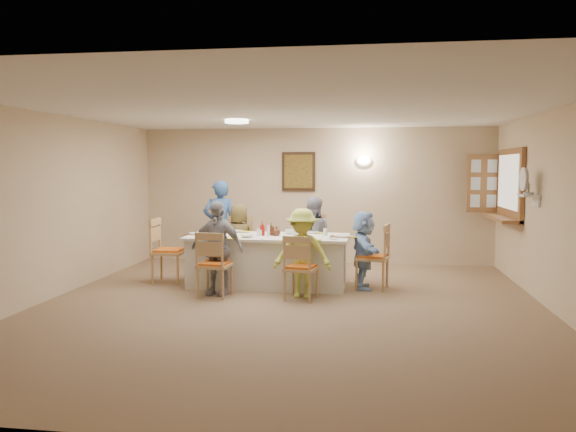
# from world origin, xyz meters

# --- Properties ---
(ground) EXTENTS (7.00, 7.00, 0.00)m
(ground) POSITION_xyz_m (0.00, 0.00, 0.00)
(ground) COLOR #8C6E4D
(room_walls) EXTENTS (7.00, 7.00, 7.00)m
(room_walls) POSITION_xyz_m (0.00, 0.00, 1.51)
(room_walls) COLOR beige
(room_walls) RESTS_ON ground
(wall_picture) EXTENTS (0.62, 0.05, 0.72)m
(wall_picture) POSITION_xyz_m (-0.30, 3.46, 1.70)
(wall_picture) COLOR black
(wall_picture) RESTS_ON room_walls
(wall_sconce) EXTENTS (0.26, 0.09, 0.18)m
(wall_sconce) POSITION_xyz_m (0.90, 3.44, 1.90)
(wall_sconce) COLOR white
(wall_sconce) RESTS_ON room_walls
(ceiling_light) EXTENTS (0.36, 0.36, 0.05)m
(ceiling_light) POSITION_xyz_m (-1.00, 1.50, 2.47)
(ceiling_light) COLOR white
(ceiling_light) RESTS_ON room_walls
(serving_hatch) EXTENTS (0.06, 1.50, 1.15)m
(serving_hatch) POSITION_xyz_m (3.21, 2.40, 1.50)
(serving_hatch) COLOR #915A34
(serving_hatch) RESTS_ON room_walls
(hatch_sill) EXTENTS (0.30, 1.50, 0.05)m
(hatch_sill) POSITION_xyz_m (3.09, 2.40, 0.97)
(hatch_sill) COLOR #915A34
(hatch_sill) RESTS_ON room_walls
(shutter_door) EXTENTS (0.55, 0.04, 1.00)m
(shutter_door) POSITION_xyz_m (2.95, 3.16, 1.50)
(shutter_door) COLOR #915A34
(shutter_door) RESTS_ON room_walls
(fan_shelf) EXTENTS (0.22, 0.36, 0.03)m
(fan_shelf) POSITION_xyz_m (3.13, 1.05, 1.40)
(fan_shelf) COLOR white
(fan_shelf) RESTS_ON room_walls
(desk_fan) EXTENTS (0.30, 0.30, 0.28)m
(desk_fan) POSITION_xyz_m (3.10, 1.05, 1.55)
(desk_fan) COLOR #A5A5A8
(desk_fan) RESTS_ON fan_shelf
(dining_table) EXTENTS (2.40, 1.02, 0.76)m
(dining_table) POSITION_xyz_m (-0.49, 1.32, 0.38)
(dining_table) COLOR silver
(dining_table) RESTS_ON ground
(chair_back_left) EXTENTS (0.55, 0.55, 0.97)m
(chair_back_left) POSITION_xyz_m (-1.09, 2.12, 0.48)
(chair_back_left) COLOR tan
(chair_back_left) RESTS_ON ground
(chair_back_right) EXTENTS (0.54, 0.54, 1.02)m
(chair_back_right) POSITION_xyz_m (0.11, 2.12, 0.51)
(chair_back_right) COLOR tan
(chair_back_right) RESTS_ON ground
(chair_front_left) EXTENTS (0.48, 0.48, 0.91)m
(chair_front_left) POSITION_xyz_m (-1.09, 0.52, 0.46)
(chair_front_left) COLOR tan
(chair_front_left) RESTS_ON ground
(chair_front_right) EXTENTS (0.50, 0.50, 0.89)m
(chair_front_right) POSITION_xyz_m (0.11, 0.52, 0.44)
(chair_front_right) COLOR tan
(chair_front_right) RESTS_ON ground
(chair_left_end) EXTENTS (0.49, 0.49, 1.00)m
(chair_left_end) POSITION_xyz_m (-2.04, 1.32, 0.50)
(chair_left_end) COLOR tan
(chair_left_end) RESTS_ON ground
(chair_right_end) EXTENTS (0.54, 0.54, 0.97)m
(chair_right_end) POSITION_xyz_m (1.06, 1.32, 0.48)
(chair_right_end) COLOR tan
(chair_right_end) RESTS_ON ground
(diner_back_left) EXTENTS (0.61, 0.42, 1.19)m
(diner_back_left) POSITION_xyz_m (-1.09, 2.00, 0.59)
(diner_back_left) COLOR brown
(diner_back_left) RESTS_ON ground
(diner_back_right) EXTENTS (0.67, 0.54, 1.31)m
(diner_back_right) POSITION_xyz_m (0.11, 2.00, 0.65)
(diner_back_right) COLOR #8F8DA4
(diner_back_right) RESTS_ON ground
(diner_front_left) EXTENTS (0.88, 0.59, 1.32)m
(diner_front_left) POSITION_xyz_m (-1.09, 0.64, 0.66)
(diner_front_left) COLOR #96969D
(diner_front_left) RESTS_ON ground
(diner_front_right) EXTENTS (0.81, 0.50, 1.22)m
(diner_front_right) POSITION_xyz_m (0.11, 0.64, 0.61)
(diner_front_right) COLOR #CBDD52
(diner_front_right) RESTS_ON ground
(diner_right_end) EXTENTS (1.15, 0.60, 1.14)m
(diner_right_end) POSITION_xyz_m (0.93, 1.32, 0.57)
(diner_right_end) COLOR #98C3F9
(diner_right_end) RESTS_ON ground
(caregiver) EXTENTS (0.85, 0.80, 1.56)m
(caregiver) POSITION_xyz_m (-1.54, 2.47, 0.78)
(caregiver) COLOR #315492
(caregiver) RESTS_ON ground
(placemat_fl) EXTENTS (0.34, 0.25, 0.01)m
(placemat_fl) POSITION_xyz_m (-1.09, 0.90, 0.76)
(placemat_fl) COLOR #472B19
(placemat_fl) RESTS_ON dining_table
(plate_fl) EXTENTS (0.23, 0.23, 0.01)m
(plate_fl) POSITION_xyz_m (-1.09, 0.90, 0.77)
(plate_fl) COLOR white
(plate_fl) RESTS_ON dining_table
(napkin_fl) EXTENTS (0.14, 0.14, 0.01)m
(napkin_fl) POSITION_xyz_m (-0.91, 0.85, 0.77)
(napkin_fl) COLOR yellow
(napkin_fl) RESTS_ON dining_table
(placemat_fr) EXTENTS (0.33, 0.25, 0.01)m
(placemat_fr) POSITION_xyz_m (0.11, 0.90, 0.76)
(placemat_fr) COLOR #472B19
(placemat_fr) RESTS_ON dining_table
(plate_fr) EXTENTS (0.25, 0.25, 0.02)m
(plate_fr) POSITION_xyz_m (0.11, 0.90, 0.77)
(plate_fr) COLOR white
(plate_fr) RESTS_ON dining_table
(napkin_fr) EXTENTS (0.13, 0.13, 0.01)m
(napkin_fr) POSITION_xyz_m (0.29, 0.85, 0.77)
(napkin_fr) COLOR yellow
(napkin_fr) RESTS_ON dining_table
(placemat_bl) EXTENTS (0.34, 0.25, 0.01)m
(placemat_bl) POSITION_xyz_m (-1.09, 1.74, 0.76)
(placemat_bl) COLOR #472B19
(placemat_bl) RESTS_ON dining_table
(plate_bl) EXTENTS (0.24, 0.24, 0.02)m
(plate_bl) POSITION_xyz_m (-1.09, 1.74, 0.77)
(plate_bl) COLOR white
(plate_bl) RESTS_ON dining_table
(napkin_bl) EXTENTS (0.13, 0.13, 0.01)m
(napkin_bl) POSITION_xyz_m (-0.91, 1.69, 0.77)
(napkin_bl) COLOR yellow
(napkin_bl) RESTS_ON dining_table
(placemat_br) EXTENTS (0.34, 0.26, 0.01)m
(placemat_br) POSITION_xyz_m (0.11, 1.74, 0.76)
(placemat_br) COLOR #472B19
(placemat_br) RESTS_ON dining_table
(plate_br) EXTENTS (0.26, 0.26, 0.02)m
(plate_br) POSITION_xyz_m (0.11, 1.74, 0.77)
(plate_br) COLOR white
(plate_br) RESTS_ON dining_table
(napkin_br) EXTENTS (0.14, 0.14, 0.01)m
(napkin_br) POSITION_xyz_m (0.29, 1.69, 0.77)
(napkin_br) COLOR yellow
(napkin_br) RESTS_ON dining_table
(placemat_le) EXTENTS (0.35, 0.26, 0.01)m
(placemat_le) POSITION_xyz_m (-1.59, 1.32, 0.76)
(placemat_le) COLOR #472B19
(placemat_le) RESTS_ON dining_table
(plate_le) EXTENTS (0.25, 0.25, 0.02)m
(plate_le) POSITION_xyz_m (-1.59, 1.32, 0.77)
(plate_le) COLOR white
(plate_le) RESTS_ON dining_table
(napkin_le) EXTENTS (0.14, 0.14, 0.01)m
(napkin_le) POSITION_xyz_m (-1.41, 1.27, 0.77)
(napkin_le) COLOR yellow
(napkin_le) RESTS_ON dining_table
(placemat_re) EXTENTS (0.38, 0.28, 0.01)m
(placemat_re) POSITION_xyz_m (0.63, 1.32, 0.76)
(placemat_re) COLOR #472B19
(placemat_re) RESTS_ON dining_table
(plate_re) EXTENTS (0.25, 0.25, 0.02)m
(plate_re) POSITION_xyz_m (0.63, 1.32, 0.77)
(plate_re) COLOR white
(plate_re) RESTS_ON dining_table
(napkin_re) EXTENTS (0.14, 0.14, 0.01)m
(napkin_re) POSITION_xyz_m (0.81, 1.27, 0.77)
(napkin_re) COLOR yellow
(napkin_re) RESTS_ON dining_table
(teacup_a) EXTENTS (0.11, 0.11, 0.08)m
(teacup_a) POSITION_xyz_m (-1.29, 1.01, 0.80)
(teacup_a) COLOR white
(teacup_a) RESTS_ON dining_table
(teacup_b) EXTENTS (0.14, 0.14, 0.09)m
(teacup_b) POSITION_xyz_m (-0.06, 1.84, 0.80)
(teacup_b) COLOR white
(teacup_b) RESTS_ON dining_table
(bowl_a) EXTENTS (0.27, 0.27, 0.05)m
(bowl_a) POSITION_xyz_m (-0.75, 1.06, 0.78)
(bowl_a) COLOR white
(bowl_a) RESTS_ON dining_table
(bowl_b) EXTENTS (0.26, 0.26, 0.06)m
(bowl_b) POSITION_xyz_m (-0.17, 1.58, 0.79)
(bowl_b) COLOR white
(bowl_b) RESTS_ON dining_table
(condiment_ketchup) EXTENTS (0.11, 0.11, 0.21)m
(condiment_ketchup) POSITION_xyz_m (-0.57, 1.30, 0.86)
(condiment_ketchup) COLOR #B6130F
(condiment_ketchup) RESTS_ON dining_table
(condiment_brown) EXTENTS (0.12, 0.12, 0.19)m
(condiment_brown) POSITION_xyz_m (-0.45, 1.36, 0.86)
(condiment_brown) COLOR #502715
(condiment_brown) RESTS_ON dining_table
(condiment_malt) EXTENTS (0.18, 0.18, 0.14)m
(condiment_malt) POSITION_xyz_m (-0.36, 1.30, 0.83)
(condiment_malt) COLOR #502715
(condiment_malt) RESTS_ON dining_table
(drinking_glass) EXTENTS (0.06, 0.06, 0.10)m
(drinking_glass) POSITION_xyz_m (-0.64, 1.37, 0.82)
(drinking_glass) COLOR silver
(drinking_glass) RESTS_ON dining_table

